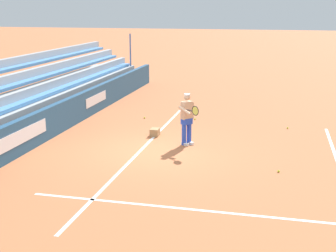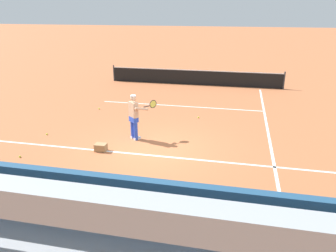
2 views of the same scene
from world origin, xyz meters
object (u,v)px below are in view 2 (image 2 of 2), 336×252
(tennis_player, at_px, (134,117))
(tennis_net, at_px, (194,77))
(ball_box_cardboard, at_px, (101,147))
(tennis_ball_far_left, at_px, (198,117))
(tennis_ball_stray_back, at_px, (47,134))
(tennis_ball_near_player, at_px, (20,157))
(tennis_ball_toward_net, at_px, (99,109))

(tennis_player, xyz_separation_m, tennis_net, (0.89, 9.70, -0.40))
(ball_box_cardboard, height_order, tennis_net, tennis_net)
(tennis_ball_far_left, height_order, tennis_net, tennis_net)
(tennis_player, relative_size, tennis_ball_stray_back, 25.98)
(tennis_ball_far_left, xyz_separation_m, tennis_ball_stray_back, (-5.55, -3.36, 0.00))
(tennis_ball_near_player, xyz_separation_m, tennis_ball_stray_back, (-0.26, 2.05, 0.00))
(tennis_player, xyz_separation_m, ball_box_cardboard, (-0.82, -1.32, -0.76))
(tennis_player, xyz_separation_m, tennis_ball_toward_net, (-2.92, 3.29, -0.86))
(tennis_player, height_order, tennis_ball_near_player, tennis_player)
(tennis_ball_far_left, bearing_deg, tennis_player, -124.17)
(tennis_ball_toward_net, relative_size, tennis_net, 0.01)
(tennis_ball_stray_back, relative_size, tennis_net, 0.01)
(ball_box_cardboard, xyz_separation_m, tennis_ball_stray_back, (-2.69, 0.96, -0.10))
(tennis_ball_stray_back, bearing_deg, tennis_ball_near_player, -82.66)
(tennis_player, bearing_deg, ball_box_cardboard, -122.01)
(tennis_ball_toward_net, xyz_separation_m, tennis_ball_stray_back, (-0.60, -3.64, 0.00))
(tennis_ball_near_player, distance_m, tennis_ball_stray_back, 2.07)
(tennis_ball_stray_back, bearing_deg, tennis_net, 66.35)
(tennis_player, bearing_deg, tennis_ball_far_left, 55.83)
(tennis_ball_near_player, bearing_deg, tennis_player, 36.57)
(tennis_ball_far_left, bearing_deg, tennis_ball_toward_net, 176.67)
(tennis_player, relative_size, tennis_ball_toward_net, 25.98)
(tennis_player, height_order, tennis_ball_toward_net, tennis_player)
(tennis_ball_stray_back, bearing_deg, tennis_ball_far_left, 31.16)
(tennis_player, distance_m, tennis_ball_stray_back, 3.64)
(tennis_ball_toward_net, distance_m, tennis_ball_stray_back, 3.69)
(tennis_net, bearing_deg, tennis_ball_toward_net, -120.68)
(tennis_ball_stray_back, bearing_deg, ball_box_cardboard, -19.61)
(tennis_ball_toward_net, relative_size, tennis_ball_stray_back, 1.00)
(tennis_player, distance_m, tennis_ball_near_player, 4.14)
(tennis_player, distance_m, ball_box_cardboard, 1.73)
(tennis_ball_far_left, distance_m, tennis_net, 6.82)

